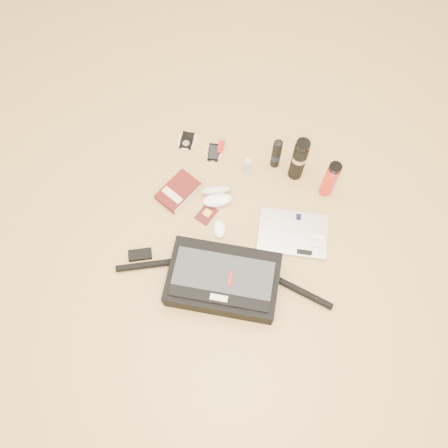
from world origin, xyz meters
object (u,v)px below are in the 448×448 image
(thermos_red, at_px, (330,180))
(book, at_px, (178,191))
(thermos_black, at_px, (299,159))
(messenger_bag, at_px, (223,280))
(laptop, at_px, (293,233))

(thermos_red, bearing_deg, book, -162.96)
(thermos_black, bearing_deg, thermos_red, -18.28)
(messenger_bag, bearing_deg, thermos_black, 67.83)
(book, bearing_deg, thermos_black, 51.21)
(messenger_bag, relative_size, thermos_red, 4.14)
(laptop, bearing_deg, messenger_bag, -136.15)
(book, xyz_separation_m, thermos_red, (0.71, 0.22, 0.10))
(book, height_order, thermos_black, thermos_black)
(thermos_black, distance_m, thermos_red, 0.18)
(thermos_red, bearing_deg, laptop, -110.58)
(messenger_bag, bearing_deg, laptop, 46.18)
(messenger_bag, distance_m, laptop, 0.43)
(thermos_black, relative_size, thermos_red, 1.15)
(messenger_bag, xyz_separation_m, laptop, (0.26, 0.34, -0.05))
(laptop, xyz_separation_m, thermos_black, (-0.07, 0.34, 0.13))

